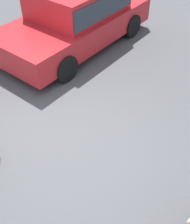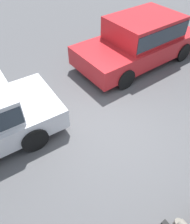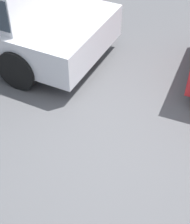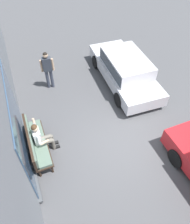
{
  "view_description": "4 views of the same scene",
  "coord_description": "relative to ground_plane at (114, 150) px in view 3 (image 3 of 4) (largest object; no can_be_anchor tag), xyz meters",
  "views": [
    {
      "loc": [
        2.2,
        2.6,
        3.7
      ],
      "look_at": [
        -0.03,
        0.79,
        1.08
      ],
      "focal_mm": 45.0,
      "sensor_mm": 36.0,
      "label": 1
    },
    {
      "loc": [
        2.39,
        2.6,
        4.03
      ],
      "look_at": [
        0.61,
        0.13,
        1.08
      ],
      "focal_mm": 35.0,
      "sensor_mm": 36.0,
      "label": 2
    },
    {
      "loc": [
        -0.9,
        2.6,
        3.12
      ],
      "look_at": [
        0.0,
        0.56,
        1.09
      ],
      "focal_mm": 55.0,
      "sensor_mm": 36.0,
      "label": 3
    },
    {
      "loc": [
        -3.83,
        2.6,
        6.32
      ],
      "look_at": [
        0.81,
        0.77,
        1.02
      ],
      "focal_mm": 35.0,
      "sensor_mm": 36.0,
      "label": 4
    }
  ],
  "objects": [
    {
      "name": "ground_plane",
      "position": [
        0.0,
        0.0,
        0.0
      ],
      "size": [
        60.0,
        60.0,
        0.0
      ],
      "primitive_type": "plane",
      "color": "#4C4C4F"
    }
  ]
}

